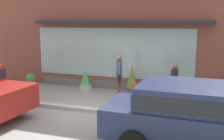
% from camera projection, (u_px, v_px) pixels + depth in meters
% --- Properties ---
extents(ground_plane, '(60.00, 60.00, 0.00)m').
position_uv_depth(ground_plane, '(92.00, 110.00, 9.31)').
color(ground_plane, gray).
extents(curb_strip, '(14.00, 0.24, 0.12)m').
position_uv_depth(curb_strip, '(89.00, 110.00, 9.11)').
color(curb_strip, '#B2B2AD').
rests_on(curb_strip, ground_plane).
extents(storefront, '(14.00, 0.81, 4.63)m').
position_uv_depth(storefront, '(120.00, 37.00, 11.87)').
color(storefront, brown).
rests_on(storefront, ground_plane).
extents(fire_hydrant, '(0.40, 0.36, 0.81)m').
position_uv_depth(fire_hydrant, '(136.00, 94.00, 9.79)').
color(fire_hydrant, red).
rests_on(fire_hydrant, ground_plane).
extents(pedestrian_with_handbag, '(0.33, 0.64, 1.71)m').
position_uv_depth(pedestrian_with_handbag, '(119.00, 74.00, 10.29)').
color(pedestrian_with_handbag, '#8E333D').
rests_on(pedestrian_with_handbag, ground_plane).
extents(pedestrian_passerby, '(0.22, 0.49, 1.67)m').
position_uv_depth(pedestrian_passerby, '(174.00, 84.00, 8.87)').
color(pedestrian_passerby, brown).
rests_on(pedestrian_passerby, ground_plane).
extents(parked_car_navy, '(4.53, 2.13, 1.54)m').
position_uv_depth(parked_car_navy, '(199.00, 113.00, 6.32)').
color(parked_car_navy, navy).
rests_on(parked_car_navy, ground_plane).
extents(potted_plant_low_front, '(0.42, 0.42, 0.55)m').
position_uv_depth(potted_plant_low_front, '(31.00, 79.00, 12.87)').
color(potted_plant_low_front, '#B7B2A3').
rests_on(potted_plant_low_front, ground_plane).
extents(potted_plant_doorstep, '(0.52, 0.52, 0.85)m').
position_uv_depth(potted_plant_doorstep, '(86.00, 81.00, 11.76)').
color(potted_plant_doorstep, '#B7B2A3').
rests_on(potted_plant_doorstep, ground_plane).
extents(potted_plant_window_left, '(0.50, 0.50, 1.24)m').
position_uv_depth(potted_plant_window_left, '(132.00, 80.00, 11.11)').
color(potted_plant_window_left, '#4C4C51').
rests_on(potted_plant_window_left, ground_plane).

